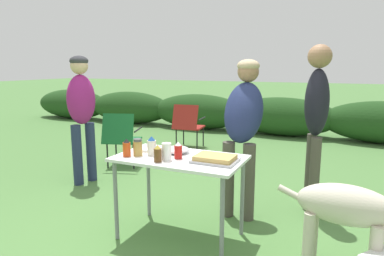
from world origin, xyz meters
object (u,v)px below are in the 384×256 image
object	(u,v)px
standing_person_in_dark_puffer	(316,112)
camp_chair_near_hedge	(188,124)
ketchup_bottle	(178,151)
standing_person_with_beanie	(82,106)
food_tray	(215,159)
plate_stack	(148,149)
spice_jar	(138,147)
hot_sauce_bottle	(127,148)
paper_cup_stack	(167,152)
mayo_bottle	(152,146)
beer_bottle	(158,154)
camp_chair_green_behind_table	(122,137)
standing_person_in_navy_coat	(243,121)
folding_table	(180,165)
mixing_bowl	(177,150)
dog	(354,211)

from	to	relation	value
standing_person_in_dark_puffer	camp_chair_near_hedge	bearing A→B (deg)	-149.88
camp_chair_near_hedge	ketchup_bottle	bearing A→B (deg)	-72.64
ketchup_bottle	standing_person_with_beanie	size ratio (longest dim) A/B	0.09
food_tray	plate_stack	bearing A→B (deg)	169.97
spice_jar	camp_chair_near_hedge	bearing A→B (deg)	107.45
hot_sauce_bottle	paper_cup_stack	bearing A→B (deg)	4.51
plate_stack	mayo_bottle	size ratio (longest dim) A/B	1.29
beer_bottle	camp_chair_green_behind_table	world-z (taller)	beer_bottle
paper_cup_stack	beer_bottle	size ratio (longest dim) A/B	1.03
camp_chair_near_hedge	standing_person_in_dark_puffer	bearing A→B (deg)	-47.07
hot_sauce_bottle	standing_person_with_beanie	xyz separation A→B (m)	(-1.36, 0.96, 0.19)
food_tray	standing_person_in_navy_coat	xyz separation A→B (m)	(0.02, 0.73, 0.21)
mayo_bottle	paper_cup_stack	bearing A→B (deg)	-24.54
food_tray	mayo_bottle	xyz separation A→B (m)	(-0.58, -0.03, 0.06)
camp_chair_green_behind_table	folding_table	bearing A→B (deg)	-60.32
paper_cup_stack	spice_jar	xyz separation A→B (m)	(-0.30, 0.03, 0.00)
spice_jar	mixing_bowl	bearing A→B (deg)	40.03
hot_sauce_bottle	camp_chair_near_hedge	world-z (taller)	hot_sauce_bottle
folding_table	camp_chair_near_hedge	distance (m)	3.31
standing_person_with_beanie	food_tray	bearing A→B (deg)	-98.34
standing_person_in_navy_coat	folding_table	bearing A→B (deg)	-115.25
beer_bottle	standing_person_with_beanie	size ratio (longest dim) A/B	0.09
dog	beer_bottle	bearing A→B (deg)	-81.52
mayo_bottle	standing_person_with_beanie	xyz separation A→B (m)	(-1.54, 0.84, 0.19)
spice_jar	beer_bottle	xyz separation A→B (m)	(0.26, -0.10, -0.01)
paper_cup_stack	camp_chair_green_behind_table	distance (m)	2.45
standing_person_with_beanie	standing_person_in_dark_puffer	size ratio (longest dim) A/B	0.95
food_tray	standing_person_in_navy_coat	world-z (taller)	standing_person_in_navy_coat
mixing_bowl	standing_person_in_navy_coat	distance (m)	0.76
camp_chair_green_behind_table	standing_person_in_navy_coat	bearing A→B (deg)	-40.94
beer_bottle	camp_chair_green_behind_table	size ratio (longest dim) A/B	0.17
standing_person_in_navy_coat	spice_jar	bearing A→B (deg)	-129.29
standing_person_with_beanie	camp_chair_green_behind_table	distance (m)	0.96
dog	mixing_bowl	bearing A→B (deg)	-94.15
standing_person_in_navy_coat	standing_person_with_beanie	size ratio (longest dim) A/B	0.96
ketchup_bottle	spice_jar	distance (m)	0.37
food_tray	plate_stack	size ratio (longest dim) A/B	1.61
beer_bottle	folding_table	bearing A→B (deg)	66.50
dog	standing_person_in_dark_puffer	bearing A→B (deg)	-157.53
beer_bottle	hot_sauce_bottle	distance (m)	0.34
food_tray	ketchup_bottle	world-z (taller)	ketchup_bottle
spice_jar	paper_cup_stack	bearing A→B (deg)	-5.39
hot_sauce_bottle	food_tray	bearing A→B (deg)	11.07
ketchup_bottle	camp_chair_green_behind_table	xyz separation A→B (m)	(-1.78, 1.63, -0.34)
folding_table	camp_chair_near_hedge	world-z (taller)	camp_chair_near_hedge
standing_person_with_beanie	dog	distance (m)	3.32
camp_chair_near_hedge	paper_cup_stack	bearing A→B (deg)	-74.22
camp_chair_green_behind_table	spice_jar	bearing A→B (deg)	-68.64
mayo_bottle	standing_person_with_beanie	bearing A→B (deg)	151.30
folding_table	beer_bottle	bearing A→B (deg)	-113.50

